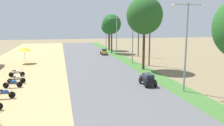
{
  "coord_description": "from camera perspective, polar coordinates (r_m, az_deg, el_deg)",
  "views": [
    {
      "loc": [
        -5.13,
        -4.78,
        6.18
      ],
      "look_at": [
        0.78,
        21.24,
        1.58
      ],
      "focal_mm": 36.57,
      "sensor_mm": 36.0,
      "label": 1
    }
  ],
  "objects": [
    {
      "name": "parked_motorbike_fourth",
      "position": [
        20.96,
        -25.37,
        -6.76
      ],
      "size": [
        1.8,
        0.54,
        0.94
      ],
      "color": "black",
      "rests_on": "dirt_shoulder"
    },
    {
      "name": "parked_motorbike_fifth",
      "position": [
        24.13,
        -23.54,
        -4.54
      ],
      "size": [
        1.8,
        0.54,
        0.94
      ],
      "color": "black",
      "rests_on": "dirt_shoulder"
    },
    {
      "name": "parked_motorbike_sixth",
      "position": [
        25.65,
        -22.72,
        -3.66
      ],
      "size": [
        1.8,
        0.54,
        0.94
      ],
      "color": "black",
      "rests_on": "dirt_shoulder"
    },
    {
      "name": "parked_motorbike_seventh",
      "position": [
        28.91,
        -22.67,
        -2.21
      ],
      "size": [
        1.8,
        0.54,
        0.94
      ],
      "color": "black",
      "rests_on": "dirt_shoulder"
    },
    {
      "name": "vendor_umbrella",
      "position": [
        37.86,
        -21.07,
        3.26
      ],
      "size": [
        2.2,
        2.2,
        2.52
      ],
      "color": "#99999E",
      "rests_on": "dirt_shoulder"
    },
    {
      "name": "median_tree_second",
      "position": [
        30.81,
        8.13,
        11.67
      ],
      "size": [
        4.76,
        4.76,
        9.69
      ],
      "color": "#4C351E",
      "rests_on": "median_strip"
    },
    {
      "name": "median_tree_third",
      "position": [
        48.05,
        -0.1,
        9.69
      ],
      "size": [
        3.92,
        3.92,
        8.09
      ],
      "color": "#4C351E",
      "rests_on": "median_strip"
    },
    {
      "name": "median_tree_fourth",
      "position": [
        53.22,
        -0.73,
        9.02
      ],
      "size": [
        3.63,
        3.63,
        7.19
      ],
      "color": "#4C351E",
      "rests_on": "median_strip"
    },
    {
      "name": "streetlamp_near",
      "position": [
        21.37,
        18.08,
        5.1
      ],
      "size": [
        3.16,
        0.2,
        7.92
      ],
      "color": "gray",
      "rests_on": "median_strip"
    },
    {
      "name": "streetlamp_mid",
      "position": [
        35.5,
        5.19,
        7.05
      ],
      "size": [
        3.16,
        0.2,
        7.72
      ],
      "color": "gray",
      "rests_on": "median_strip"
    },
    {
      "name": "streetlamp_far",
      "position": [
        45.34,
        1.18,
        7.49
      ],
      "size": [
        3.16,
        0.2,
        7.43
      ],
      "color": "gray",
      "rests_on": "median_strip"
    },
    {
      "name": "streetlamp_farthest",
      "position": [
        55.82,
        -1.51,
        8.27
      ],
      "size": [
        3.16,
        0.2,
        8.09
      ],
      "color": "gray",
      "rests_on": "median_strip"
    },
    {
      "name": "utility_pole_near",
      "position": [
        43.43,
        6.67,
        7.28
      ],
      "size": [
        1.8,
        0.2,
        8.29
      ],
      "color": "brown",
      "rests_on": "ground"
    },
    {
      "name": "utility_pole_far",
      "position": [
        33.99,
        9.44,
        7.4
      ],
      "size": [
        1.8,
        0.2,
        9.31
      ],
      "color": "brown",
      "rests_on": "ground"
    },
    {
      "name": "car_sedan_black",
      "position": [
        23.11,
        8.93,
        -3.95
      ],
      "size": [
        1.1,
        2.26,
        1.19
      ],
      "color": "black",
      "rests_on": "road_strip"
    },
    {
      "name": "car_sedan_yellow",
      "position": [
        45.41,
        -2.06,
        2.9
      ],
      "size": [
        1.1,
        2.26,
        1.19
      ],
      "color": "gold",
      "rests_on": "road_strip"
    }
  ]
}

